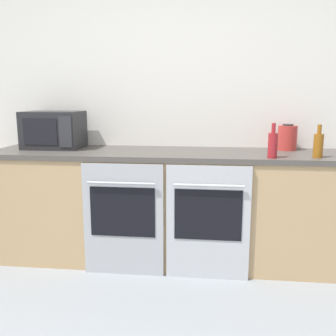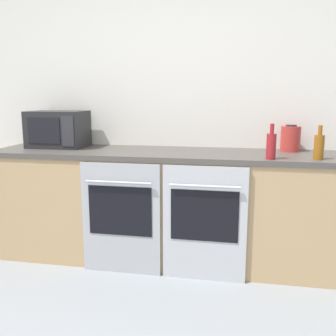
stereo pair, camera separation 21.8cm
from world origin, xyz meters
The scene contains 8 objects.
wall_back centered at (0.00, 2.08, 1.30)m, with size 10.00×0.06×2.60m.
counter_back centered at (0.00, 1.73, 0.46)m, with size 2.87×0.66×0.92m.
oven_left centered at (-0.29, 1.40, 0.44)m, with size 0.61×0.06×0.87m.
oven_right centered at (0.35, 1.40, 0.44)m, with size 0.61×0.06×0.87m.
microwave centered at (-0.98, 1.82, 1.07)m, with size 0.48×0.35×0.31m.
bottle_red centered at (0.80, 1.49, 1.01)m, with size 0.07×0.07×0.25m.
bottle_amber centered at (1.13, 1.54, 1.01)m, with size 0.07×0.07×0.24m.
kettle centered at (0.98, 1.93, 1.02)m, with size 0.16×0.16×0.21m.
Camera 1 is at (0.35, -1.24, 1.35)m, focal length 40.00 mm.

